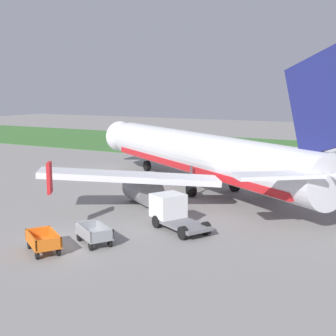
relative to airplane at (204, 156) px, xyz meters
The scene contains 6 objects.
ground_plane 16.92m from the airplane, 92.79° to the right, with size 220.00×220.00×0.00m, color gray.
grass_strip 31.12m from the airplane, 91.50° to the left, with size 220.00×28.00×0.06m, color #3D7033.
airplane is the anchor object (origin of this frame).
baggage_cart_nearest 18.68m from the airplane, 93.35° to the right, with size 3.40×2.52×1.07m.
baggage_cart_second_in_row 16.25m from the airplane, 88.34° to the right, with size 3.44×2.47×1.07m.
service_truck_beside_carts 11.57m from the airplane, 75.54° to the right, with size 4.76×3.70×2.10m.
Camera 1 is at (17.38, -19.64, 8.68)m, focal length 49.57 mm.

